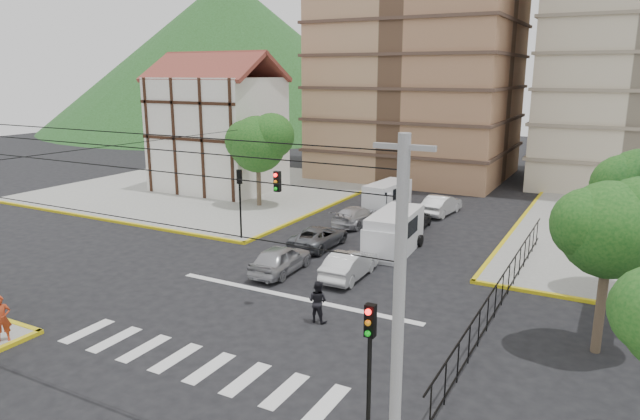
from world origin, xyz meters
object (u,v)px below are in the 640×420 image
Objects in this scene: traffic_light_nw at (240,192)px; pedestrian_crosswalk at (318,301)px; traffic_light_se at (370,355)px; van_right_lane at (393,234)px; pedestrian_sw_corner at (2,318)px; car_white_front_right at (349,265)px; car_silver_front_left at (280,259)px; van_left_lane at (386,197)px.

traffic_light_nw is 13.37m from pedestrian_crosswalk.
pedestrian_crosswalk is at bearing 127.36° from traffic_light_se.
traffic_light_se is 18.81m from van_right_lane.
pedestrian_crosswalk is at bearing -16.99° from pedestrian_sw_corner.
van_right_lane reaches higher than car_white_front_right.
car_white_front_right is at bearing -166.82° from car_silver_front_left.
pedestrian_sw_corner is (-5.17, -12.14, 0.32)m from car_silver_front_left.
traffic_light_nw is 7.16m from car_silver_front_left.
van_left_lane reaches higher than pedestrian_crosswalk.
car_white_front_right is at bearing -18.22° from traffic_light_nw.
traffic_light_nw is 12.99m from van_left_lane.
traffic_light_se is 15.60m from car_silver_front_left.
pedestrian_crosswalk is at bearing 133.79° from car_silver_front_left.
traffic_light_se reaches higher than pedestrian_crosswalk.
van_left_lane is 15.74m from car_silver_front_left.
traffic_light_nw is at bearing 135.00° from traffic_light_se.
traffic_light_nw is 16.26m from pedestrian_sw_corner.
van_left_lane is at bearing -73.98° from pedestrian_crosswalk.
car_white_front_right is at bearing -76.52° from pedestrian_crosswalk.
traffic_light_se is at bearing -63.64° from van_left_lane.
van_left_lane is 1.13× the size of car_white_front_right.
pedestrian_crosswalk is (0.67, -10.52, -0.27)m from van_right_lane.
car_silver_front_left is at bearing 11.97° from pedestrian_sw_corner.
van_right_lane is at bearing -96.23° from car_white_front_right.
traffic_light_se is 15.45m from pedestrian_sw_corner.
car_silver_front_left is 13.20m from pedestrian_sw_corner.
van_right_lane is 10.54m from pedestrian_crosswalk.
pedestrian_sw_corner reaches higher than pedestrian_crosswalk.
van_right_lane reaches higher than pedestrian_sw_corner.
car_silver_front_left reaches higher than car_white_front_right.
pedestrian_crosswalk is (10.13, -8.44, -2.20)m from traffic_light_nw.
car_white_front_right is at bearing 117.47° from traffic_light_se.
car_silver_front_left is 2.40× the size of pedestrian_sw_corner.
car_silver_front_left is at bearing 14.31° from car_white_front_right.
car_silver_front_left is 6.46m from pedestrian_crosswalk.
traffic_light_se reaches higher than pedestrian_sw_corner.
traffic_light_nw is 2.37× the size of pedestrian_sw_corner.
car_silver_front_left is at bearing -41.52° from pedestrian_crosswalk.
car_white_front_right is 5.58m from pedestrian_crosswalk.
car_white_front_right is (-6.56, 12.62, -2.39)m from traffic_light_se.
van_right_lane is at bearing -84.20° from pedestrian_crosswalk.
van_right_lane is 10.60m from van_left_lane.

